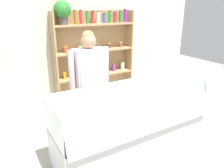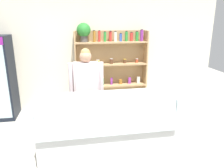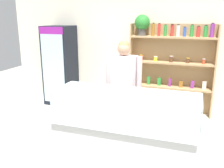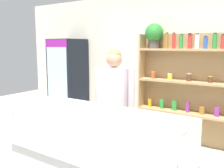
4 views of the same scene
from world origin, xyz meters
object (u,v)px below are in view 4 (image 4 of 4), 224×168
(shelving_unit, at_px, (184,75))
(deli_display_case, at_px, (96,168))
(drinks_fridge, at_px, (68,82))
(shop_clerk, at_px, (114,97))

(shelving_unit, height_order, deli_display_case, shelving_unit)
(drinks_fridge, relative_size, shelving_unit, 0.88)
(drinks_fridge, height_order, shop_clerk, drinks_fridge)
(shelving_unit, distance_m, deli_display_case, 2.27)
(drinks_fridge, xyz_separation_m, shelving_unit, (2.49, 0.22, 0.29))
(shop_clerk, bearing_deg, drinks_fridge, 150.81)
(shelving_unit, xyz_separation_m, deli_display_case, (-0.34, -2.05, -0.91))
(shelving_unit, relative_size, shop_clerk, 1.26)
(shop_clerk, bearing_deg, shelving_unit, 65.08)
(drinks_fridge, relative_size, shop_clerk, 1.11)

